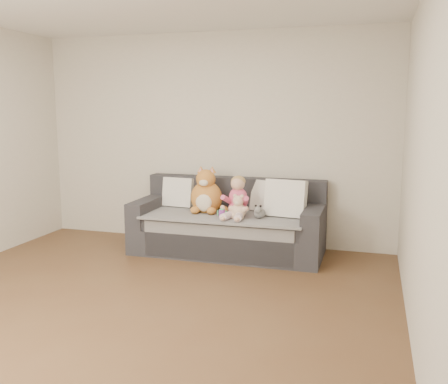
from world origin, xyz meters
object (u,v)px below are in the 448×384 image
object	(u,v)px
teddy_bear	(238,208)
sippy_cup	(222,212)
sofa	(229,226)
plush_cat	(206,195)
toddler	(237,199)

from	to	relation	value
teddy_bear	sippy_cup	bearing A→B (deg)	-160.32
teddy_bear	sofa	bearing A→B (deg)	131.48
plush_cat	sippy_cup	xyz separation A→B (m)	(0.27, -0.25, -0.14)
sippy_cup	toddler	bearing A→B (deg)	42.87
sofa	teddy_bear	size ratio (longest dim) A/B	7.98
sofa	plush_cat	size ratio (longest dim) A/B	3.85
toddler	teddy_bear	size ratio (longest dim) A/B	1.70
sofa	toddler	distance (m)	0.42
toddler	teddy_bear	bearing A→B (deg)	-67.06
sofa	toddler	bearing A→B (deg)	-47.92
toddler	teddy_bear	xyz separation A→B (m)	(0.04, -0.08, -0.08)
sofa	sippy_cup	bearing A→B (deg)	-88.72
sofa	sippy_cup	world-z (taller)	sofa
sofa	teddy_bear	xyz separation A→B (m)	(0.18, -0.25, 0.27)
toddler	sippy_cup	bearing A→B (deg)	-137.33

